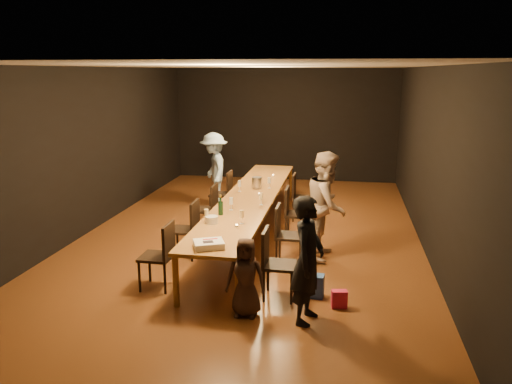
% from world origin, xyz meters
% --- Properties ---
extents(ground, '(10.00, 10.00, 0.00)m').
position_xyz_m(ground, '(0.00, 0.00, 0.00)').
color(ground, '#422210').
rests_on(ground, ground).
extents(room_shell, '(6.04, 10.04, 3.02)m').
position_xyz_m(room_shell, '(0.00, 0.00, 2.08)').
color(room_shell, black).
rests_on(room_shell, ground).
extents(table, '(0.90, 6.00, 0.75)m').
position_xyz_m(table, '(0.00, 0.00, 0.70)').
color(table, olive).
rests_on(table, ground).
extents(chair_right_0, '(0.42, 0.42, 0.93)m').
position_xyz_m(chair_right_0, '(0.85, -2.40, 0.47)').
color(chair_right_0, black).
rests_on(chair_right_0, ground).
extents(chair_right_1, '(0.42, 0.42, 0.93)m').
position_xyz_m(chair_right_1, '(0.85, -1.20, 0.47)').
color(chair_right_1, black).
rests_on(chair_right_1, ground).
extents(chair_right_2, '(0.42, 0.42, 0.93)m').
position_xyz_m(chair_right_2, '(0.85, 0.00, 0.47)').
color(chair_right_2, black).
rests_on(chair_right_2, ground).
extents(chair_right_3, '(0.42, 0.42, 0.93)m').
position_xyz_m(chair_right_3, '(0.85, 1.20, 0.47)').
color(chair_right_3, black).
rests_on(chair_right_3, ground).
extents(chair_left_0, '(0.42, 0.42, 0.93)m').
position_xyz_m(chair_left_0, '(-0.85, -2.40, 0.47)').
color(chair_left_0, black).
rests_on(chair_left_0, ground).
extents(chair_left_1, '(0.42, 0.42, 0.93)m').
position_xyz_m(chair_left_1, '(-0.85, -1.20, 0.47)').
color(chair_left_1, black).
rests_on(chair_left_1, ground).
extents(chair_left_2, '(0.42, 0.42, 0.93)m').
position_xyz_m(chair_left_2, '(-0.85, 0.00, 0.47)').
color(chair_left_2, black).
rests_on(chair_left_2, ground).
extents(chair_left_3, '(0.42, 0.42, 0.93)m').
position_xyz_m(chair_left_3, '(-0.85, 1.20, 0.47)').
color(chair_left_3, black).
rests_on(chair_left_3, ground).
extents(woman_birthday, '(0.47, 0.62, 1.54)m').
position_xyz_m(woman_birthday, '(1.25, -2.97, 0.77)').
color(woman_birthday, black).
rests_on(woman_birthday, ground).
extents(woman_tan, '(0.76, 0.91, 1.71)m').
position_xyz_m(woman_tan, '(1.38, -0.77, 0.86)').
color(woman_tan, '#C1A590').
rests_on(woman_tan, ground).
extents(man_blue, '(0.98, 1.20, 1.62)m').
position_xyz_m(man_blue, '(-1.18, 1.96, 0.81)').
color(man_blue, '#8DB0DA').
rests_on(man_blue, ground).
extents(child, '(0.48, 0.32, 0.99)m').
position_xyz_m(child, '(0.51, -2.96, 0.49)').
color(child, '#39271F').
rests_on(child, ground).
extents(gift_bag_red, '(0.21, 0.14, 0.23)m').
position_xyz_m(gift_bag_red, '(1.64, -2.57, 0.12)').
color(gift_bag_red, '#C61D49').
rests_on(gift_bag_red, ground).
extents(gift_bag_blue, '(0.26, 0.19, 0.31)m').
position_xyz_m(gift_bag_blue, '(1.30, -2.31, 0.16)').
color(gift_bag_blue, '#24499D').
rests_on(gift_bag_blue, ground).
extents(birthday_cake, '(0.46, 0.42, 0.09)m').
position_xyz_m(birthday_cake, '(-0.02, -2.70, 0.79)').
color(birthday_cake, white).
rests_on(birthday_cake, table).
extents(plate_stack, '(0.22, 0.22, 0.11)m').
position_xyz_m(plate_stack, '(-0.25, -1.70, 0.80)').
color(plate_stack, silver).
rests_on(plate_stack, table).
extents(champagne_bottle, '(0.08, 0.08, 0.32)m').
position_xyz_m(champagne_bottle, '(-0.23, -1.25, 0.91)').
color(champagne_bottle, black).
rests_on(champagne_bottle, table).
extents(ice_bucket, '(0.23, 0.23, 0.21)m').
position_xyz_m(ice_bucket, '(0.01, 0.65, 0.85)').
color(ice_bucket, silver).
rests_on(ice_bucket, table).
extents(wineglass_0, '(0.06, 0.06, 0.21)m').
position_xyz_m(wineglass_0, '(-0.33, -1.69, 0.85)').
color(wineglass_0, beige).
rests_on(wineglass_0, table).
extents(wineglass_1, '(0.06, 0.06, 0.21)m').
position_xyz_m(wineglass_1, '(0.19, -1.65, 0.85)').
color(wineglass_1, beige).
rests_on(wineglass_1, table).
extents(wineglass_2, '(0.06, 0.06, 0.21)m').
position_xyz_m(wineglass_2, '(-0.13, -0.96, 0.85)').
color(wineglass_2, silver).
rests_on(wineglass_2, table).
extents(wineglass_3, '(0.06, 0.06, 0.21)m').
position_xyz_m(wineglass_3, '(0.29, -0.56, 0.85)').
color(wineglass_3, beige).
rests_on(wineglass_3, table).
extents(wineglass_4, '(0.06, 0.06, 0.21)m').
position_xyz_m(wineglass_4, '(-0.26, 0.30, 0.85)').
color(wineglass_4, silver).
rests_on(wineglass_4, table).
extents(wineglass_5, '(0.06, 0.06, 0.21)m').
position_xyz_m(wineglass_5, '(0.24, 0.67, 0.85)').
color(wineglass_5, silver).
rests_on(wineglass_5, table).
extents(tealight_near, '(0.05, 0.05, 0.03)m').
position_xyz_m(tealight_near, '(0.15, -1.81, 0.77)').
color(tealight_near, '#B2B7B2').
rests_on(tealight_near, table).
extents(tealight_mid, '(0.05, 0.05, 0.03)m').
position_xyz_m(tealight_mid, '(0.15, 0.09, 0.77)').
color(tealight_mid, '#B2B7B2').
rests_on(tealight_mid, table).
extents(tealight_far, '(0.05, 0.05, 0.03)m').
position_xyz_m(tealight_far, '(0.15, 1.76, 0.77)').
color(tealight_far, '#B2B7B2').
rests_on(tealight_far, table).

